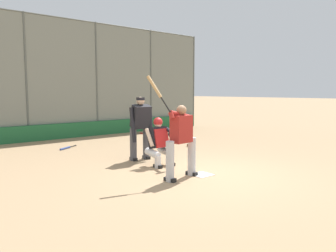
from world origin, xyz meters
The scene contains 13 objects.
ground_plane centered at (0.00, 0.00, 0.00)m, with size 160.00×160.00×0.00m, color #9E7F5B.
home_plate_marker centered at (0.00, 0.00, 0.01)m, with size 0.43×0.43×0.01m, color white.
backstop_fence centered at (0.00, -7.71, 2.49)m, with size 14.56×0.08×4.79m.
padding_wall centered at (0.00, -7.61, 0.30)m, with size 14.19×0.18×0.61m, color #236638.
bleachers_beyond centered at (1.04, -9.86, 0.38)m, with size 10.13×1.95×1.16m.
batter_at_plate centered at (0.56, -0.09, 0.88)m, with size 1.10×0.61×2.23m.
catcher_behind_plate centered at (0.14, -1.35, 0.64)m, with size 0.65×0.75×1.23m.
umpire_home centered at (0.12, -2.23, 0.94)m, with size 0.71×0.47×1.74m.
spare_bat_near_backstop centered at (1.02, -5.22, 0.03)m, with size 0.76×0.50×0.07m.
spare_bat_by_padding centered at (-3.11, -6.60, 0.03)m, with size 0.44×0.82×0.07m.
spare_bat_third_base_side centered at (-3.36, -5.46, 0.03)m, with size 0.79×0.41×0.07m.
fielding_glove_on_dirt centered at (-2.47, -2.93, 0.06)m, with size 0.34×0.26×0.12m.
baseball_loose centered at (-1.76, -2.01, 0.04)m, with size 0.07×0.07×0.07m, color white.
Camera 1 is at (5.26, 5.11, 1.90)m, focal length 35.00 mm.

